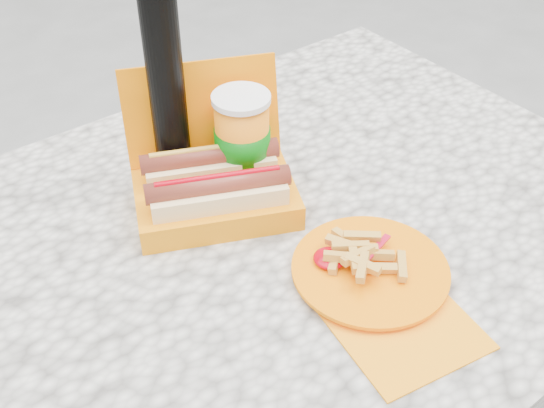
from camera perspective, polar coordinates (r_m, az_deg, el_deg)
picnic_table at (r=1.00m, az=-2.63°, el=-7.81°), size 1.20×0.80×0.75m
hotdog_box at (r=0.96m, az=-4.86°, el=1.68°), size 0.28×0.26×0.18m
fries_plate at (r=0.88m, az=8.24°, el=-5.70°), size 0.22×0.28×0.04m
soda_cup at (r=0.98m, az=-2.49°, el=5.17°), size 0.08×0.08×0.15m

